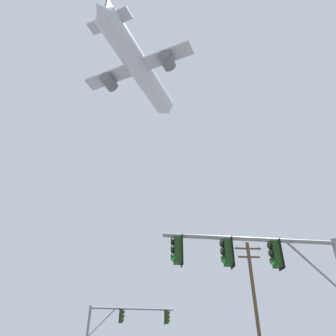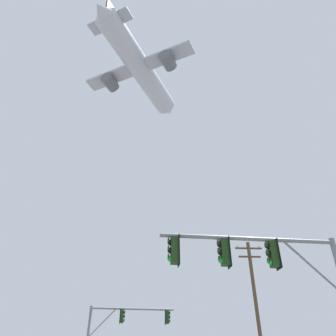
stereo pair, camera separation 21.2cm
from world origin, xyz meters
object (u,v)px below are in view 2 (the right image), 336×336
signal_pole_near (271,272)px  signal_pole_far (120,328)px  airplane (140,68)px  utility_pole (257,309)px

signal_pole_near → signal_pole_far: signal_pole_far is taller
signal_pole_near → airplane: (-6.94, 26.94, 41.07)m
signal_pole_near → utility_pole: bearing=75.3°
signal_pole_near → signal_pole_far: size_ratio=1.03×
signal_pole_near → signal_pole_far: (-6.27, 15.35, -0.07)m
signal_pole_near → airplane: airplane is taller
signal_pole_far → signal_pole_near: bearing=-67.8°
airplane → utility_pole: bearing=-48.0°
utility_pole → signal_pole_far: bearing=177.4°
signal_pole_far → airplane: 42.75m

